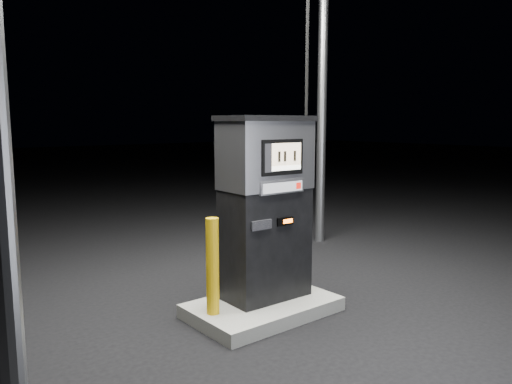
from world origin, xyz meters
TOP-DOWN VIEW (x-y plane):
  - ground at (0.00, 0.00)m, footprint 80.00×80.00m
  - pump_island at (0.00, 0.00)m, footprint 1.60×1.00m
  - fuel_dispenser at (0.12, 0.10)m, footprint 1.12×0.63m
  - bollard_left at (-0.63, 0.05)m, footprint 0.17×0.17m
  - bollard_right at (0.55, -0.08)m, footprint 0.12×0.12m

SIDE VIEW (x-z plane):
  - ground at x=0.00m, z-range 0.00..0.00m
  - pump_island at x=0.00m, z-range 0.00..0.15m
  - bollard_right at x=0.55m, z-range 0.15..0.94m
  - bollard_left at x=-0.63m, z-range 0.15..1.15m
  - fuel_dispenser at x=0.12m, z-range -0.91..3.30m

